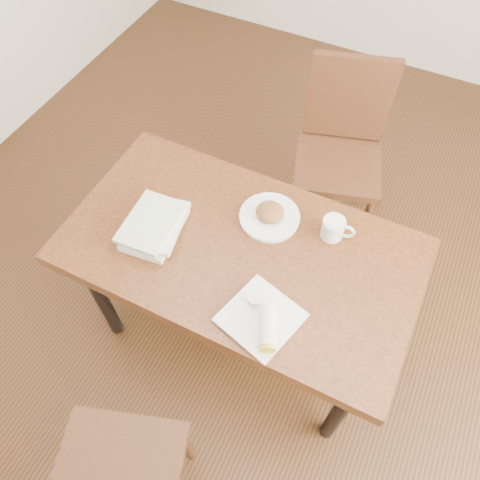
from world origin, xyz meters
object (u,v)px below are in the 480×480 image
at_px(chair_far, 341,142).
at_px(plate_scone, 270,215).
at_px(plate_burrito, 263,320).
at_px(book_stack, 155,226).
at_px(table, 240,260).
at_px(coffee_mug, 334,228).

bearing_deg(chair_far, plate_scone, -95.64).
distance_m(plate_burrito, book_stack, 0.55).
height_order(table, coffee_mug, coffee_mug).
bearing_deg(book_stack, chair_far, 66.07).
relative_size(table, coffee_mug, 10.45).
xyz_separation_m(table, book_stack, (-0.32, -0.07, 0.12)).
xyz_separation_m(chair_far, coffee_mug, (0.17, -0.70, 0.25)).
bearing_deg(plate_scone, book_stack, -146.27).
height_order(plate_scone, plate_burrito, plate_burrito).
bearing_deg(plate_scone, table, -104.39).
relative_size(table, book_stack, 4.58).
height_order(chair_far, plate_burrito, chair_far).
bearing_deg(table, chair_far, 82.70).
distance_m(chair_far, book_stack, 1.10).
height_order(table, plate_burrito, plate_burrito).
bearing_deg(chair_far, book_stack, -113.93).
distance_m(chair_far, coffee_mug, 0.76).
relative_size(plate_scone, book_stack, 0.81).
height_order(chair_far, book_stack, chair_far).
distance_m(chair_far, plate_scone, 0.77).
bearing_deg(coffee_mug, table, -144.47).
height_order(chair_far, coffee_mug, chair_far).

